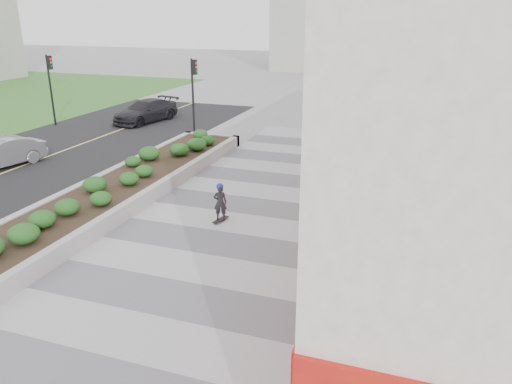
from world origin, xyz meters
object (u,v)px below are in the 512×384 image
(planter, at_px, (113,190))
(traffic_signal_near, at_px, (194,86))
(traffic_signal_far, at_px, (50,80))
(skateboarder, at_px, (220,202))
(car_dark, at_px, (146,111))

(planter, distance_m, traffic_signal_near, 10.90)
(planter, bearing_deg, traffic_signal_far, 137.54)
(planter, distance_m, traffic_signal_far, 15.00)
(traffic_signal_near, bearing_deg, planter, -80.65)
(skateboarder, relative_size, car_dark, 0.29)
(traffic_signal_far, xyz_separation_m, skateboarder, (15.39, -10.45, -2.08))
(traffic_signal_far, height_order, skateboarder, traffic_signal_far)
(traffic_signal_near, xyz_separation_m, traffic_signal_far, (-9.20, -0.50, 0.00))
(traffic_signal_near, distance_m, skateboarder, 12.75)
(traffic_signal_near, bearing_deg, car_dark, 153.78)
(traffic_signal_near, xyz_separation_m, car_dark, (-4.53, 2.23, -2.08))
(traffic_signal_far, relative_size, skateboarder, 3.13)
(traffic_signal_near, xyz_separation_m, skateboarder, (6.19, -10.95, -2.08))
(traffic_signal_near, relative_size, car_dark, 0.90)
(planter, relative_size, skateboarder, 13.40)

